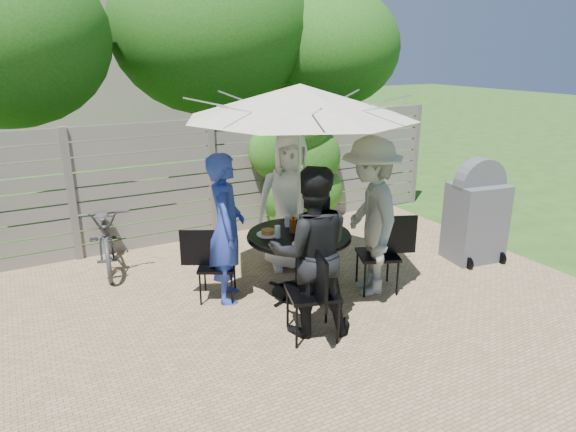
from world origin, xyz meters
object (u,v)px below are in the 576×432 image
person_right (370,217)px  plate_extra (319,240)px  plate_left (268,233)px  glass_left (278,232)px  bbq_grill (476,215)px  patio_table (299,252)px  syrup_jug (293,226)px  person_back (290,202)px  chair_left (217,279)px  chair_back (289,243)px  chair_front (313,311)px  person_front (311,252)px  glass_front (312,235)px  umbrella (300,101)px  bicycle (106,234)px  person_left (226,229)px  glass_right (320,224)px  coffee_cup (305,222)px  plate_right (330,230)px  plate_front (304,243)px  glass_back (287,221)px  plate_back (295,222)px

person_right → plate_extra: 0.73m
plate_left → glass_left: size_ratio=1.86×
person_right → bbq_grill: bearing=114.3°
patio_table → syrup_jug: 0.32m
person_back → person_right: person_right is taller
chair_left → chair_back: bearing=51.5°
patio_table → glass_left: size_ratio=10.96×
bbq_grill → chair_front: bearing=-158.5°
person_front → glass_front: 0.58m
umbrella → person_right: (0.77, -0.30, -1.33)m
syrup_jug → patio_table: bearing=-61.1°
chair_left → person_back: bearing=47.2°
plate_left → chair_left: bearing=158.5°
person_front → bicycle: bearing=-39.7°
person_back → plate_left: person_back is taller
patio_table → chair_left: 1.01m
person_left → glass_right: person_left is taller
chair_left → coffee_cup: size_ratio=7.15×
plate_right → patio_table: bearing=158.7°
plate_extra → glass_front: (-0.06, 0.06, 0.05)m
umbrella → bicycle: 3.26m
chair_left → plate_left: chair_left is taller
chair_back → person_back: person_back is taller
patio_table → person_left: size_ratio=0.88×
umbrella → syrup_jug: (-0.04, 0.07, -1.42)m
person_back → plate_front: bearing=-90.0°
umbrella → coffee_cup: (0.17, 0.17, -1.44)m
chair_front → bicycle: bearing=43.5°
syrup_jug → glass_back: bearing=80.8°
plate_front → bicycle: (-1.70, 2.32, -0.35)m
plate_extra → chair_back: bearing=76.7°
plate_back → bbq_grill: bbq_grill is taller
bicycle → chair_front: bearing=-55.6°
person_right → syrup_jug: size_ratio=11.78×
person_right → glass_front: (-0.77, 0.02, -0.10)m
bbq_grill → syrup_jug: bearing=-177.3°
glass_back → bicycle: glass_back is taller
plate_front → glass_front: glass_front is taller
person_front → bicycle: person_front is taller
glass_front → syrup_jug: 0.35m
plate_back → bicycle: bicycle is taller
person_front → plate_front: 0.48m
plate_right → bbq_grill: bbq_grill is taller
glass_right → coffee_cup: glass_right is taller
plate_right → glass_left: size_ratio=1.86×
umbrella → person_front: umbrella is taller
person_back → chair_left: 1.43m
person_back → glass_left: bearing=-105.5°
glass_left → coffee_cup: size_ratio=1.17×
glass_left → plate_back: bearing=39.5°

